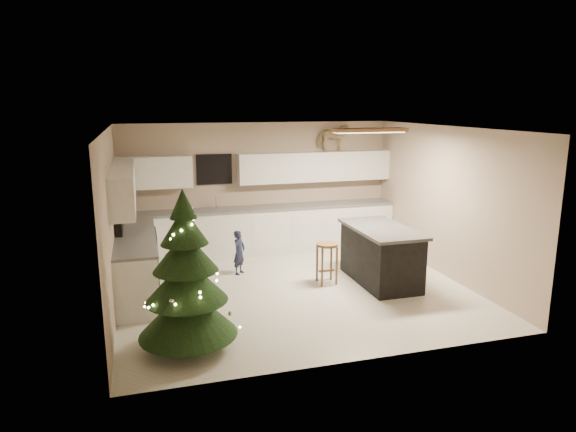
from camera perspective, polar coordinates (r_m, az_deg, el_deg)
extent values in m
plane|color=silver|center=(8.48, 0.67, -8.10)|extent=(5.50, 5.50, 0.00)
cube|color=tan|center=(10.49, -3.29, 3.24)|extent=(5.50, 0.02, 2.60)
cube|color=tan|center=(5.84, 7.86, -4.37)|extent=(5.50, 0.02, 2.60)
cube|color=tan|center=(7.79, -19.05, -0.68)|extent=(0.02, 5.00, 2.60)
cube|color=tan|center=(9.28, 17.17, 1.48)|extent=(0.02, 5.00, 2.60)
cube|color=silver|center=(7.95, 0.72, 9.73)|extent=(5.50, 5.00, 0.02)
cube|color=brown|center=(8.51, 9.03, 9.42)|extent=(1.25, 0.32, 0.06)
cube|color=white|center=(8.51, 9.02, 9.19)|extent=(1.15, 0.24, 0.02)
cube|color=white|center=(10.38, -2.86, -1.65)|extent=(5.48, 0.60, 0.90)
cube|color=white|center=(8.58, -16.47, -5.22)|extent=(0.60, 2.60, 0.90)
cube|color=slate|center=(10.26, -2.87, 0.88)|extent=(5.48, 0.62, 0.04)
cube|color=slate|center=(8.45, -16.60, -2.17)|extent=(0.62, 2.60, 0.04)
cube|color=white|center=(10.00, -14.64, 4.72)|extent=(1.40, 0.35, 0.60)
cube|color=white|center=(10.58, 3.00, 5.51)|extent=(3.20, 0.35, 0.60)
cube|color=white|center=(8.42, -17.85, 3.13)|extent=(0.35, 2.60, 0.60)
cube|color=black|center=(10.24, -8.21, 5.17)|extent=(0.70, 0.04, 0.60)
cube|color=#99999E|center=(10.11, -7.85, 0.49)|extent=(0.55, 0.40, 0.06)
cylinder|color=#99999E|center=(10.18, -7.96, 1.48)|extent=(0.03, 0.03, 0.24)
cube|color=black|center=(8.86, -16.35, -4.63)|extent=(0.64, 0.75, 0.90)
cube|color=black|center=(8.72, -18.23, -0.96)|extent=(0.10, 0.75, 0.30)
cube|color=black|center=(8.81, 10.24, -4.42)|extent=(0.80, 1.60, 0.90)
cube|color=#323233|center=(8.68, 10.36, -1.42)|extent=(0.90, 1.70, 0.05)
cylinder|color=brown|center=(8.58, 4.37, -3.18)|extent=(0.36, 0.36, 0.04)
cylinder|color=brown|center=(8.52, 3.82, -5.71)|extent=(0.04, 0.04, 0.65)
cylinder|color=brown|center=(8.61, 5.43, -5.55)|extent=(0.04, 0.04, 0.65)
cylinder|color=brown|center=(8.75, 3.25, -5.21)|extent=(0.04, 0.04, 0.65)
cylinder|color=brown|center=(8.84, 4.82, -5.06)|extent=(0.04, 0.04, 0.65)
cube|color=brown|center=(8.71, 4.32, -6.08)|extent=(0.28, 0.03, 0.03)
cylinder|color=#3F2816|center=(6.65, -10.95, -13.11)|extent=(0.11, 0.11, 0.27)
cone|color=black|center=(6.51, -11.09, -10.27)|extent=(1.21, 1.21, 0.63)
cone|color=black|center=(6.36, -11.24, -6.93)|extent=(1.00, 1.00, 0.54)
cone|color=black|center=(6.26, -11.38, -3.84)|extent=(0.79, 0.79, 0.49)
cone|color=black|center=(6.18, -11.50, -1.06)|extent=(0.57, 0.57, 0.45)
cone|color=black|center=(6.12, -11.61, 1.38)|extent=(0.32, 0.32, 0.36)
sphere|color=#FFD88C|center=(6.69, -5.46, -11.94)|extent=(0.03, 0.03, 0.03)
sphere|color=#FFD88C|center=(6.89, -6.52, -10.72)|extent=(0.03, 0.03, 0.03)
sphere|color=#FFD88C|center=(7.03, -8.24, -9.83)|extent=(0.03, 0.03, 0.03)
sphere|color=#FFD88C|center=(7.08, -10.27, -9.28)|extent=(0.03, 0.03, 0.03)
sphere|color=#FFD88C|center=(7.03, -12.31, -9.05)|extent=(0.03, 0.03, 0.03)
sphere|color=#FFD88C|center=(6.90, -14.06, -9.08)|extent=(0.03, 0.03, 0.03)
sphere|color=#FFD88C|center=(6.71, -15.23, -9.30)|extent=(0.03, 0.03, 0.03)
sphere|color=#FFD88C|center=(6.49, -15.65, -9.59)|extent=(0.03, 0.03, 0.03)
sphere|color=#FFD88C|center=(6.27, -15.20, -9.82)|extent=(0.03, 0.03, 0.03)
sphere|color=#FFD88C|center=(6.10, -13.98, -9.86)|extent=(0.03, 0.03, 0.03)
sphere|color=#FFD88C|center=(6.01, -12.24, -9.59)|extent=(0.03, 0.03, 0.03)
sphere|color=#FFD88C|center=(6.00, -10.41, -9.01)|extent=(0.03, 0.03, 0.03)
sphere|color=#FFD88C|center=(6.06, -8.91, -8.17)|extent=(0.03, 0.03, 0.03)
sphere|color=#FFD88C|center=(6.18, -8.02, -7.20)|extent=(0.03, 0.03, 0.03)
sphere|color=#FFD88C|center=(6.32, -7.85, -6.24)|extent=(0.03, 0.03, 0.03)
sphere|color=#FFD88C|center=(6.45, -8.31, -5.37)|extent=(0.03, 0.03, 0.03)
sphere|color=#FFD88C|center=(6.54, -9.25, -4.66)|extent=(0.03, 0.03, 0.03)
sphere|color=#FFD88C|center=(6.58, -10.43, -4.12)|extent=(0.03, 0.03, 0.03)
sphere|color=#FFD88C|center=(6.57, -11.64, -3.73)|extent=(0.03, 0.03, 0.03)
sphere|color=#FFD88C|center=(6.50, -12.67, -3.47)|extent=(0.03, 0.03, 0.03)
sphere|color=#FFD88C|center=(6.39, -13.37, -3.27)|extent=(0.03, 0.03, 0.03)
sphere|color=#FFD88C|center=(6.28, -13.64, -3.08)|extent=(0.03, 0.03, 0.03)
sphere|color=#FFD88C|center=(6.16, -13.47, -2.84)|extent=(0.03, 0.03, 0.03)
sphere|color=#FFD88C|center=(6.07, -12.94, -2.52)|extent=(0.03, 0.03, 0.03)
sphere|color=#FFD88C|center=(6.02, -12.20, -2.09)|extent=(0.03, 0.03, 0.03)
sphere|color=#FFD88C|center=(6.01, -11.45, -1.56)|extent=(0.03, 0.03, 0.03)
sphere|color=#FFD88C|center=(6.03, -10.85, -0.97)|extent=(0.03, 0.03, 0.03)
sphere|color=#FFD88C|center=(6.07, -10.52, -0.35)|extent=(0.03, 0.03, 0.03)
sphere|color=#FFD88C|center=(6.12, -10.48, 0.25)|extent=(0.03, 0.03, 0.03)
sphere|color=#FFD88C|center=(6.15, -10.67, 0.82)|extent=(0.03, 0.03, 0.03)
sphere|color=#FFD88C|center=(6.17, -11.00, 1.34)|extent=(0.03, 0.03, 0.03)
sphere|color=#FFD88C|center=(6.17, -11.35, 1.82)|extent=(0.03, 0.03, 0.03)
sphere|color=silver|center=(6.61, -6.34, -10.87)|extent=(0.06, 0.06, 0.06)
sphere|color=silver|center=(6.81, -13.73, -8.63)|extent=(0.06, 0.06, 0.06)
sphere|color=silver|center=(6.05, -12.01, -9.25)|extent=(0.06, 0.06, 0.06)
sphere|color=silver|center=(6.46, -8.64, -5.79)|extent=(0.06, 0.06, 0.06)
sphere|color=silver|center=(6.41, -13.27, -4.27)|extent=(0.06, 0.06, 0.06)
sphere|color=silver|center=(6.05, -11.27, -3.18)|extent=(0.06, 0.06, 0.06)
sphere|color=silver|center=(6.24, -10.77, -0.78)|extent=(0.06, 0.06, 0.06)
sphere|color=silver|center=(6.14, -11.91, 0.87)|extent=(0.06, 0.06, 0.06)
imported|color=black|center=(9.13, -5.44, -4.05)|extent=(0.33, 0.34, 0.79)
cube|color=brown|center=(10.65, 5.09, 7.20)|extent=(0.25, 0.02, 0.02)
cube|color=brown|center=(10.72, 4.93, 7.24)|extent=(0.25, 0.02, 0.02)
imported|color=#CFBB88|center=(10.66, 5.04, 8.72)|extent=(0.66, 0.34, 0.54)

